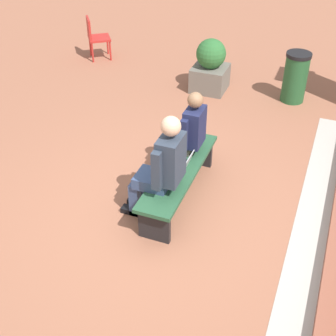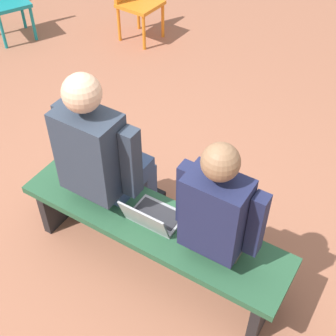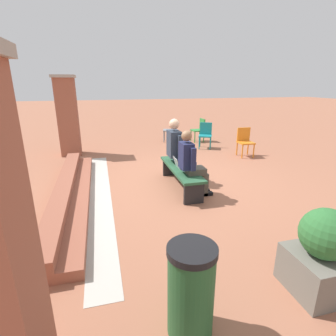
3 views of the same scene
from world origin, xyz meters
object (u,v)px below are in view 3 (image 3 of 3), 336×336
Objects in this scene: laptop at (181,165)px; litter_bin at (191,291)px; person_adult at (179,149)px; plastic_chair_mid_courtyard at (171,129)px; person_student at (191,162)px; plastic_chair_far_left at (205,134)px; bench at (181,172)px; plastic_chair_by_pillar at (199,129)px; plastic_chair_near_bench_left at (245,140)px; planter at (322,254)px.

litter_bin is (-3.21, 0.90, -0.07)m from laptop.
plastic_chair_mid_courtyard is at bearing -12.86° from person_adult.
person_student is 1.49× the size of litter_bin.
plastic_chair_far_left is (3.21, -1.87, -0.02)m from laptop.
laptop is (0.42, 0.08, -0.19)m from person_student.
plastic_chair_far_left is at bearing -30.10° from bench.
laptop is (-0.01, 0.01, 0.15)m from bench.
plastic_chair_mid_courtyard is at bearing 34.31° from plastic_chair_far_left.
laptop is at bearing 168.51° from person_adult.
plastic_chair_far_left is at bearing -145.69° from plastic_chair_mid_courtyard.
plastic_chair_by_pillar is (1.01, -0.17, 0.00)m from plastic_chair_far_left.
plastic_chair_mid_courtyard is at bearing 32.23° from plastic_chair_near_bench_left.
bench is 4.68m from plastic_chair_by_pillar.
bench is 4.57m from plastic_chair_mid_courtyard.
plastic_chair_far_left is 0.98× the size of litter_bin.
person_student is at bearing 157.06° from plastic_chair_by_pillar.
plastic_chair_mid_courtyard is at bearing -12.62° from bench.
person_adult is 1.62× the size of litter_bin.
planter is 1.47m from litter_bin.
plastic_chair_mid_courtyard is 7.58m from planter.
person_student is 0.92× the size of person_adult.
person_student is 0.83m from person_adult.
person_adult is at bearing 121.40° from plastic_chair_near_bench_left.
litter_bin is at bearing 164.81° from person_adult.
laptop is at bearing 126.75° from plastic_chair_near_bench_left.
plastic_chair_by_pillar is at bearing -103.60° from plastic_chair_mid_courtyard.
plastic_chair_by_pillar is 0.98× the size of litter_bin.
laptop is 0.38× the size of plastic_chair_by_pillar.
bench is at bearing -51.82° from laptop.
person_adult is at bearing -11.49° from laptop.
planter is at bearing 157.94° from plastic_chair_near_bench_left.
plastic_chair_mid_courtyard and plastic_chair_near_bench_left have the same top height.
person_adult reaches higher than plastic_chair_near_bench_left.
litter_bin is (-0.12, 1.46, -0.00)m from planter.
plastic_chair_near_bench_left is at bearing -46.86° from person_student.
person_adult is at bearing -15.19° from litter_bin.
bench is at bearing 169.93° from person_adult.
laptop is at bearing 10.29° from planter.
planter reaches higher than litter_bin.
bench is 2.14× the size of plastic_chair_mid_courtyard.
plastic_chair_mid_courtyard is at bearing 76.40° from plastic_chair_by_pillar.
plastic_chair_far_left is 1.02m from plastic_chair_by_pillar.
planter is (-3.10, -0.55, 0.08)m from bench.
person_adult reaches higher than person_student.
plastic_chair_mid_courtyard is (4.89, -0.93, -0.21)m from person_student.
person_adult reaches higher than laptop.
planter is at bearing -169.71° from laptop.
planter is at bearing 176.60° from plastic_chair_mid_courtyard.
person_student is at bearing 153.76° from plastic_chair_far_left.
plastic_chair_by_pillar is 0.89× the size of planter.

